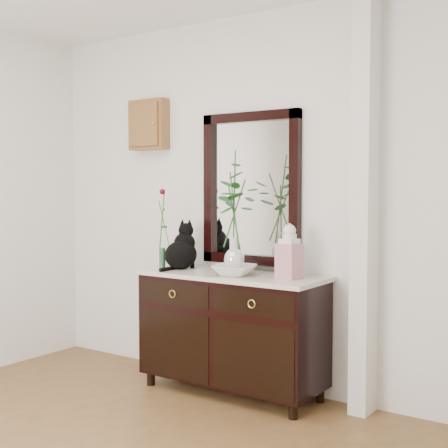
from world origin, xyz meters
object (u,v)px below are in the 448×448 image
Objects in this scene: sideboard at (232,327)px; cat at (181,246)px; ginger_jar at (289,251)px; lotus_bowl at (234,270)px.

cat is (-0.45, -0.01, 0.55)m from sideboard.
cat is at bearing -179.25° from ginger_jar.
sideboard is at bearing 132.02° from lotus_bowl.
lotus_bowl is (0.52, -0.06, -0.14)m from cat.
cat is 1.17× the size of lotus_bowl.
ginger_jar is (0.90, 0.01, 0.01)m from cat.
ginger_jar reaches higher than lotus_bowl.
ginger_jar is at bearing 0.10° from sideboard.
cat is 0.90m from ginger_jar.
sideboard is at bearing -1.36° from cat.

